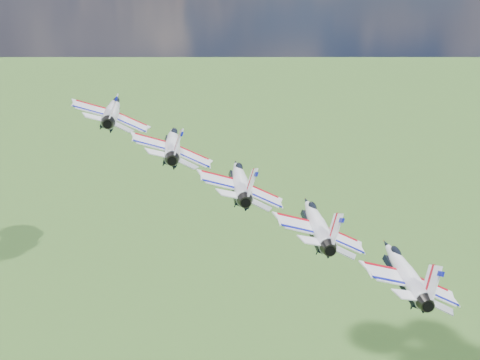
{
  "coord_description": "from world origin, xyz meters",
  "views": [
    {
      "loc": [
        -18.65,
        -64.51,
        168.86
      ],
      "look_at": [
        -9.85,
        13.18,
        140.4
      ],
      "focal_mm": 50.0,
      "sensor_mm": 36.0,
      "label": 1
    }
  ],
  "objects_px": {
    "jet_3": "(316,222)",
    "jet_4": "(404,270)",
    "jet_0": "(113,110)",
    "jet_1": "(173,143)",
    "jet_2": "(240,180)"
  },
  "relations": [
    {
      "from": "jet_0",
      "to": "jet_3",
      "type": "height_order",
      "value": "jet_0"
    },
    {
      "from": "jet_1",
      "to": "jet_4",
      "type": "relative_size",
      "value": 1.0
    },
    {
      "from": "jet_1",
      "to": "jet_3",
      "type": "height_order",
      "value": "jet_1"
    },
    {
      "from": "jet_0",
      "to": "jet_4",
      "type": "bearing_deg",
      "value": -41.39
    },
    {
      "from": "jet_2",
      "to": "jet_3",
      "type": "height_order",
      "value": "jet_2"
    },
    {
      "from": "jet_1",
      "to": "jet_3",
      "type": "distance_m",
      "value": 22.94
    },
    {
      "from": "jet_3",
      "to": "jet_2",
      "type": "bearing_deg",
      "value": 138.61
    },
    {
      "from": "jet_2",
      "to": "jet_1",
      "type": "bearing_deg",
      "value": 138.61
    },
    {
      "from": "jet_0",
      "to": "jet_3",
      "type": "relative_size",
      "value": 1.0
    },
    {
      "from": "jet_0",
      "to": "jet_1",
      "type": "distance_m",
      "value": 11.47
    },
    {
      "from": "jet_0",
      "to": "jet_1",
      "type": "bearing_deg",
      "value": -41.39
    },
    {
      "from": "jet_2",
      "to": "jet_0",
      "type": "bearing_deg",
      "value": 138.61
    },
    {
      "from": "jet_3",
      "to": "jet_4",
      "type": "relative_size",
      "value": 1.0
    },
    {
      "from": "jet_4",
      "to": "jet_3",
      "type": "bearing_deg",
      "value": 138.61
    },
    {
      "from": "jet_0",
      "to": "jet_4",
      "type": "xyz_separation_m",
      "value": [
        32.52,
        -30.31,
        -11.34
      ]
    }
  ]
}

